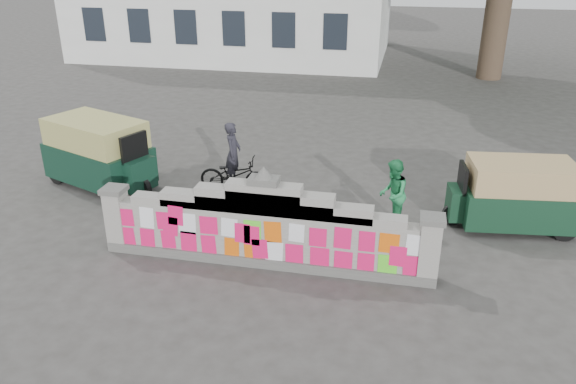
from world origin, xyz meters
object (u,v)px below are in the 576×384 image
Objects in this scene: cyclist_rider at (234,163)px; pedestrian at (393,194)px; rickshaw_left at (100,152)px; cyclist_bike at (234,175)px; rickshaw_right at (515,194)px.

pedestrian is (3.88, -1.08, -0.00)m from cyclist_rider.
rickshaw_left reaches higher than cyclist_rider.
pedestrian reaches higher than cyclist_bike.
rickshaw_left is at bearing 93.00° from cyclist_bike.
cyclist_bike is 6.46m from rickshaw_right.
rickshaw_left reaches higher than rickshaw_right.
cyclist_rider is at bearing -0.00° from cyclist_bike.
cyclist_rider reaches higher than rickshaw_right.
cyclist_bike is 0.31m from cyclist_rider.
cyclist_bike is 4.04m from pedestrian.
pedestrian is 0.48× the size of rickshaw_left.
cyclist_bike is 3.42m from rickshaw_left.
rickshaw_right reaches higher than cyclist_bike.
pedestrian is 2.60m from rickshaw_right.
cyclist_rider is at bearing 26.93° from rickshaw_left.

